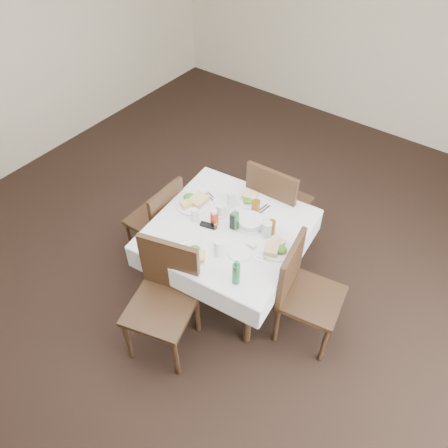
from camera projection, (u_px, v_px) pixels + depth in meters
name	position (u px, v px, depth m)	size (l,w,h in m)	color
ground_plane	(209.00, 285.00, 4.13)	(7.00, 7.00, 0.00)	black
room_shell	(203.00, 130.00, 2.92)	(6.04, 7.04, 2.80)	beige
dining_table	(228.00, 235.00, 3.67)	(1.33, 1.33, 0.76)	#311F15
chair_north	(276.00, 202.00, 4.08)	(0.51, 0.51, 1.04)	#311F15
chair_south	(165.00, 292.00, 3.36)	(0.60, 0.60, 1.03)	#311F15
chair_east	(302.00, 287.00, 3.42)	(0.53, 0.53, 0.98)	#311F15
chair_west	(160.00, 217.00, 4.05)	(0.43, 0.43, 0.90)	#311F15
meal_north	(250.00, 199.00, 3.82)	(0.24, 0.24, 0.05)	white
meal_south	(194.00, 254.00, 3.37)	(0.25, 0.25, 0.06)	white
meal_east	(276.00, 249.00, 3.41)	(0.26, 0.26, 0.06)	white
meal_west	(193.00, 201.00, 3.79)	(0.31, 0.31, 0.07)	white
side_plate_a	(223.00, 201.00, 3.83)	(0.18, 0.18, 0.01)	white
side_plate_b	(240.00, 253.00, 3.40)	(0.18, 0.18, 0.01)	white
water_n	(231.00, 199.00, 3.75)	(0.08, 0.08, 0.15)	silver
water_s	(219.00, 247.00, 3.35)	(0.08, 0.08, 0.15)	silver
water_e	(267.00, 230.00, 3.49)	(0.08, 0.08, 0.14)	silver
water_w	(195.00, 215.00, 3.63)	(0.06, 0.06, 0.11)	silver
iced_tea_a	(256.00, 208.00, 3.66)	(0.07, 0.07, 0.15)	brown
iced_tea_b	(271.00, 227.00, 3.51)	(0.06, 0.06, 0.13)	brown
bread_basket	(250.00, 222.00, 3.59)	(0.23, 0.23, 0.08)	silver
oil_cruet_dark	(234.00, 220.00, 3.54)	(0.05, 0.05, 0.20)	black
oil_cruet_green	(235.00, 220.00, 3.53)	(0.05, 0.05, 0.22)	#1D6635
ketchup_bottle	(214.00, 218.00, 3.59)	(0.07, 0.07, 0.15)	#B32D0B
salt_shaker	(216.00, 221.00, 3.61)	(0.03, 0.03, 0.07)	white
pepper_shaker	(215.00, 226.00, 3.57)	(0.03, 0.03, 0.07)	#442D21
coffee_mug	(221.00, 210.00, 3.69)	(0.14, 0.14, 0.10)	white
sunglasses	(208.00, 225.00, 3.60)	(0.14, 0.07, 0.03)	black
green_bottle	(236.00, 273.00, 3.13)	(0.06, 0.06, 0.23)	#1D6635
sugar_caddy	(251.00, 245.00, 3.44)	(0.08, 0.05, 0.04)	white
cutlery_n	(262.00, 210.00, 3.75)	(0.06, 0.17, 0.01)	silver
cutlery_s	(184.00, 245.00, 3.46)	(0.11, 0.17, 0.01)	silver
cutlery_e	(264.00, 260.00, 3.35)	(0.16, 0.06, 0.01)	silver
cutlery_w	(211.00, 197.00, 3.87)	(0.16, 0.09, 0.01)	silver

